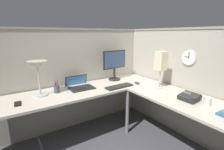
{
  "coord_description": "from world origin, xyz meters",
  "views": [
    {
      "loc": [
        -1.3,
        -1.61,
        1.5
      ],
      "look_at": [
        0.01,
        0.35,
        0.91
      ],
      "focal_mm": 26.52,
      "sensor_mm": 36.0,
      "label": 1
    }
  ],
  "objects": [
    {
      "name": "ground_plane",
      "position": [
        0.0,
        0.0,
        0.0
      ],
      "size": [
        6.8,
        6.8,
        0.0
      ],
      "primitive_type": "plane",
      "color": "#47474C"
    },
    {
      "name": "desk_lamp_paper",
      "position": [
        0.54,
        -0.09,
        1.11
      ],
      "size": [
        0.13,
        0.13,
        0.53
      ],
      "color": "#B7BABF",
      "rests_on": "desk"
    },
    {
      "name": "desk_lamp_dome",
      "position": [
        -0.96,
        0.54,
        1.09
      ],
      "size": [
        0.24,
        0.24,
        0.44
      ],
      "color": "#B7BABF",
      "rests_on": "desk"
    },
    {
      "name": "coffee_mug",
      "position": [
        0.51,
        -0.79,
        0.78
      ],
      "size": [
        0.08,
        0.08,
        0.1
      ],
      "primitive_type": "cylinder",
      "color": "silver",
      "rests_on": "desk"
    },
    {
      "name": "office_phone",
      "position": [
        0.47,
        -0.6,
        0.77
      ],
      "size": [
        0.2,
        0.21,
        0.11
      ],
      "color": "#232326",
      "rests_on": "desk"
    },
    {
      "name": "monitor",
      "position": [
        0.25,
        0.64,
        1.02
      ],
      "size": [
        0.46,
        0.2,
        0.5
      ],
      "color": "#232326",
      "rests_on": "desk"
    },
    {
      "name": "laptop",
      "position": [
        -0.41,
        0.6,
        0.75
      ],
      "size": [
        0.35,
        0.39,
        0.22
      ],
      "color": "#232326",
      "rests_on": "desk"
    },
    {
      "name": "cubicle_wall_right",
      "position": [
        0.87,
        -0.27,
        0.79
      ],
      "size": [
        0.12,
        2.37,
        1.58
      ],
      "color": "#A8A393",
      "rests_on": "ground"
    },
    {
      "name": "pen_cup",
      "position": [
        -0.76,
        0.53,
        0.78
      ],
      "size": [
        0.08,
        0.08,
        0.18
      ],
      "color": "#4C4C51",
      "rests_on": "desk"
    },
    {
      "name": "cubicle_wall_back",
      "position": [
        -0.36,
        0.87,
        0.79
      ],
      "size": [
        2.57,
        0.12,
        1.58
      ],
      "color": "#A8A393",
      "rests_on": "ground"
    },
    {
      "name": "keyboard",
      "position": [
        0.08,
        0.26,
        0.74
      ],
      "size": [
        0.43,
        0.16,
        0.02
      ],
      "primitive_type": "cube",
      "rotation": [
        0.0,
        0.0,
        0.04
      ],
      "color": "#232326",
      "rests_on": "desk"
    },
    {
      "name": "computer_mouse",
      "position": [
        0.41,
        0.24,
        0.75
      ],
      "size": [
        0.06,
        0.1,
        0.03
      ],
      "primitive_type": "ellipsoid",
      "color": "#38383D",
      "rests_on": "desk"
    },
    {
      "name": "desk",
      "position": [
        -0.15,
        -0.05,
        0.63
      ],
      "size": [
        2.35,
        2.15,
        0.73
      ],
      "color": "beige",
      "rests_on": "ground"
    },
    {
      "name": "cell_phone",
      "position": [
        -1.23,
        0.4,
        0.73
      ],
      "size": [
        0.08,
        0.15,
        0.01
      ],
      "primitive_type": "cube",
      "rotation": [
        0.0,
        0.0,
        -0.08
      ],
      "color": "black",
      "rests_on": "desk"
    },
    {
      "name": "wall_clock",
      "position": [
        0.82,
        -0.33,
        1.18
      ],
      "size": [
        0.04,
        0.22,
        0.22
      ],
      "color": "#B7BABF"
    }
  ]
}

